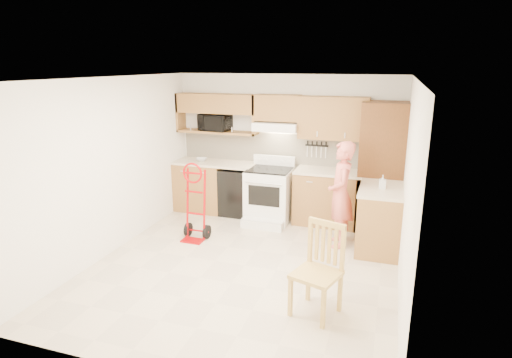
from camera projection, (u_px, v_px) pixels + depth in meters
The scene contains 28 objects.
floor at pixel (245, 266), 5.82m from camera, with size 4.00×4.50×0.02m, color beige.
ceiling at pixel (243, 77), 5.16m from camera, with size 4.00×4.50×0.02m, color white.
wall_back at pixel (286, 146), 7.56m from camera, with size 4.00×0.02×2.50m, color white.
wall_front at pixel (150, 247), 3.42m from camera, with size 4.00×0.02×2.50m, color white.
wall_left at pixel (112, 166), 6.09m from camera, with size 0.02×4.50×2.50m, color white.
wall_right at pixel (408, 192), 4.89m from camera, with size 0.02×4.50×2.50m, color white.
backsplash at pixel (286, 149), 7.55m from camera, with size 3.92×0.03×0.55m, color beige.
lower_cab_left at pixel (201, 186), 7.95m from camera, with size 0.90×0.60×0.90m, color olive.
dishwasher at pixel (239, 191), 7.74m from camera, with size 0.60×0.60×0.85m, color black.
lower_cab_right at pixel (328, 198), 7.24m from camera, with size 1.14×0.60×0.90m, color olive.
countertop_left at pixel (215, 163), 7.74m from camera, with size 1.50×0.63×0.04m, color beige.
countertop_right at pixel (330, 172), 7.12m from camera, with size 1.14×0.63×0.04m, color beige.
cab_return_right at pixel (379, 220), 6.25m from camera, with size 0.60×1.00×0.90m, color olive.
countertop_return at pixel (382, 189), 6.13m from camera, with size 0.63×1.00×0.04m, color beige.
pantry_tall at pixel (381, 168), 6.84m from camera, with size 0.70×0.60×2.10m, color #623014.
upper_cab_left at pixel (217, 103), 7.58m from camera, with size 1.50×0.33×0.34m, color olive.
upper_shelf_mw at pixel (218, 132), 7.72m from camera, with size 1.50×0.33×0.04m, color olive.
upper_cab_center at pixel (278, 108), 7.26m from camera, with size 0.76×0.33×0.44m, color olive.
upper_cab_right at pixel (333, 118), 7.01m from camera, with size 1.14×0.33×0.70m, color olive.
range_hood at pixel (277, 126), 7.28m from camera, with size 0.76×0.46×0.14m, color white.
knife_strip at pixel (317, 149), 7.35m from camera, with size 0.40×0.05×0.29m, color black, non-canonical shape.
microwave at pixel (215, 122), 7.69m from camera, with size 0.54×0.37×0.30m, color black.
range at pixel (268, 191), 7.30m from camera, with size 0.75×0.99×1.10m, color white, non-canonical shape.
person at pixel (341, 195), 6.29m from camera, with size 0.58×0.38×1.60m, color #DB675B.
hand_truck at pixel (194, 206), 6.54m from camera, with size 0.44×0.40×1.11m, color #A90609, non-canonical shape.
dining_chair at pixel (316, 271), 4.58m from camera, with size 0.46×0.50×1.03m, color #B29147, non-canonical shape.
soap_bottle at pixel (383, 182), 6.07m from camera, with size 0.09×0.09×0.20m, color white.
bowl at pixel (201, 159), 7.81m from camera, with size 0.21×0.21×0.05m, color white.
Camera 1 is at (1.78, -4.99, 2.68)m, focal length 29.84 mm.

